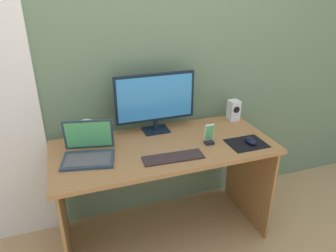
{
  "coord_description": "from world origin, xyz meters",
  "views": [
    {
      "loc": [
        -0.57,
        -1.71,
        1.72
      ],
      "look_at": [
        0.02,
        -0.02,
        0.89
      ],
      "focal_mm": 33.26,
      "sensor_mm": 36.0,
      "label": 1
    }
  ],
  "objects": [
    {
      "name": "laptop",
      "position": [
        -0.48,
        0.0,
        0.79
      ],
      "size": [
        0.35,
        0.3,
        0.22
      ],
      "color": "#263847",
      "rests_on": "desk"
    },
    {
      "name": "speaker_right",
      "position": [
        0.65,
        0.23,
        0.83
      ],
      "size": [
        0.08,
        0.08,
        0.16
      ],
      "color": "silver",
      "rests_on": "desk"
    },
    {
      "name": "wall_back",
      "position": [
        0.0,
        0.38,
        1.25
      ],
      "size": [
        6.0,
        0.04,
        2.5
      ],
      "primitive_type": "cube",
      "color": "#5F795B",
      "rests_on": "ground_plane"
    },
    {
      "name": "monitor",
      "position": [
        0.01,
        0.23,
        0.98
      ],
      "size": [
        0.57,
        0.14,
        0.42
      ],
      "color": "black",
      "rests_on": "desk"
    },
    {
      "name": "mousepad",
      "position": [
        0.53,
        -0.15,
        0.75
      ],
      "size": [
        0.25,
        0.2,
        0.0
      ],
      "primitive_type": "cube",
      "color": "black",
      "rests_on": "desk"
    },
    {
      "name": "mouse",
      "position": [
        0.55,
        -0.16,
        0.77
      ],
      "size": [
        0.07,
        0.1,
        0.04
      ],
      "primitive_type": "ellipsoid",
      "rotation": [
        0.0,
        0.0,
        -0.07
      ],
      "color": "black",
      "rests_on": "mousepad"
    },
    {
      "name": "fishbowl",
      "position": [
        -0.46,
        0.24,
        0.82
      ],
      "size": [
        0.16,
        0.16,
        0.16
      ],
      "primitive_type": "sphere",
      "color": "silver",
      "rests_on": "desk"
    },
    {
      "name": "keyboard_external",
      "position": [
        0.0,
        -0.17,
        0.75
      ],
      "size": [
        0.38,
        0.13,
        0.01
      ],
      "primitive_type": "cube",
      "rotation": [
        0.0,
        0.0,
        -0.05
      ],
      "color": "#302222",
      "rests_on": "desk"
    },
    {
      "name": "phone_in_dock",
      "position": [
        0.29,
        -0.07,
        0.8
      ],
      "size": [
        0.06,
        0.05,
        0.14
      ],
      "color": "black",
      "rests_on": "desk"
    },
    {
      "name": "desk",
      "position": [
        0.0,
        0.0,
        0.59
      ],
      "size": [
        1.45,
        0.64,
        0.75
      ],
      "color": "olive",
      "rests_on": "ground_plane"
    },
    {
      "name": "ground_plane",
      "position": [
        0.0,
        0.0,
        0.0
      ],
      "size": [
        8.0,
        8.0,
        0.0
      ],
      "primitive_type": "plane",
      "color": "tan"
    }
  ]
}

